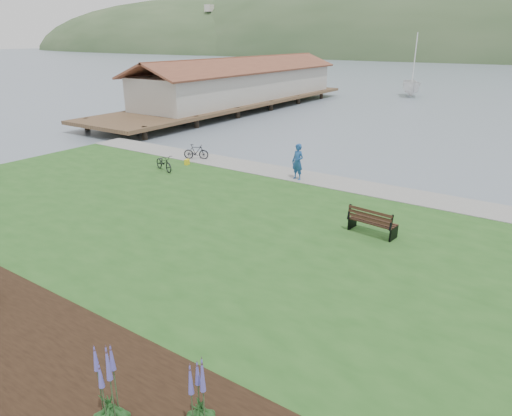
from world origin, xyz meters
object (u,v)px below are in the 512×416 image
at_px(bicycle_a, 164,163).
at_px(sailboat, 410,97).
at_px(park_bench, 372,221).
at_px(person, 298,159).

distance_m(bicycle_a, sailboat, 44.98).
bearing_deg(bicycle_a, sailboat, 17.71).
xyz_separation_m(park_bench, sailboat, (-12.38, 46.94, -0.94)).
bearing_deg(park_bench, person, 147.79).
bearing_deg(park_bench, bicycle_a, 177.77).
xyz_separation_m(park_bench, person, (-5.76, 4.63, 0.57)).
bearing_deg(park_bench, sailboat, 111.36).
relative_size(person, sailboat, 0.09).
bearing_deg(sailboat, person, -103.52).
height_order(park_bench, sailboat, sailboat).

